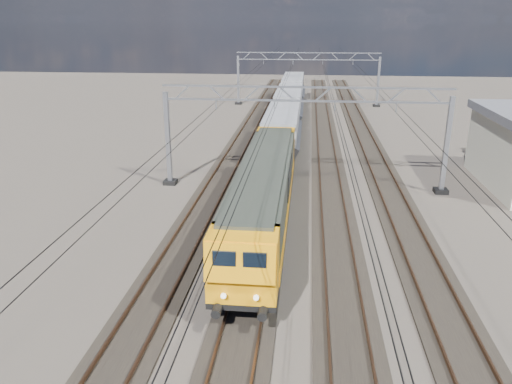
# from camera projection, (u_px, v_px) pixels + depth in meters

# --- Properties ---
(ground) EXTENTS (160.00, 160.00, 0.00)m
(ground) POSITION_uv_depth(u_px,v_px,m) (301.00, 208.00, 31.44)
(ground) COLOR #2C2721
(ground) RESTS_ON ground
(track_outer_west) EXTENTS (2.60, 140.00, 0.30)m
(track_outer_west) POSITION_uv_depth(u_px,v_px,m) (207.00, 204.00, 32.01)
(track_outer_west) COLOR black
(track_outer_west) RESTS_ON ground
(track_loco) EXTENTS (2.60, 140.00, 0.30)m
(track_loco) POSITION_uv_depth(u_px,v_px,m) (269.00, 206.00, 31.61)
(track_loco) COLOR black
(track_loco) RESTS_ON ground
(track_inner_east) EXTENTS (2.60, 140.00, 0.30)m
(track_inner_east) POSITION_uv_depth(u_px,v_px,m) (333.00, 209.00, 31.22)
(track_inner_east) COLOR black
(track_inner_east) RESTS_ON ground
(track_outer_east) EXTENTS (2.60, 140.00, 0.30)m
(track_outer_east) POSITION_uv_depth(u_px,v_px,m) (398.00, 211.00, 30.83)
(track_outer_east) COLOR black
(track_outer_east) RESTS_ON ground
(catenary_gantry_mid) EXTENTS (19.90, 0.90, 7.11)m
(catenary_gantry_mid) POSITION_uv_depth(u_px,v_px,m) (304.00, 134.00, 33.92)
(catenary_gantry_mid) COLOR #8F929C
(catenary_gantry_mid) RESTS_ON ground
(catenary_gantry_far) EXTENTS (19.90, 0.90, 7.11)m
(catenary_gantry_far) POSITION_uv_depth(u_px,v_px,m) (307.00, 77.00, 67.74)
(catenary_gantry_far) COLOR #8F929C
(catenary_gantry_far) RESTS_ON ground
(overhead_wires) EXTENTS (12.03, 140.00, 0.53)m
(overhead_wires) POSITION_uv_depth(u_px,v_px,m) (305.00, 98.00, 37.07)
(overhead_wires) COLOR black
(overhead_wires) RESTS_ON ground
(locomotive) EXTENTS (2.76, 21.10, 3.62)m
(locomotive) POSITION_uv_depth(u_px,v_px,m) (265.00, 191.00, 27.52)
(locomotive) COLOR black
(locomotive) RESTS_ON ground
(hopper_wagon_lead) EXTENTS (3.38, 13.00, 3.25)m
(hopper_wagon_lead) POSITION_uv_depth(u_px,v_px,m) (282.00, 127.00, 44.18)
(hopper_wagon_lead) COLOR black
(hopper_wagon_lead) RESTS_ON ground
(hopper_wagon_mid) EXTENTS (3.38, 13.00, 3.25)m
(hopper_wagon_mid) POSITION_uv_depth(u_px,v_px,m) (289.00, 102.00, 57.52)
(hopper_wagon_mid) COLOR black
(hopper_wagon_mid) RESTS_ON ground
(hopper_wagon_third) EXTENTS (3.38, 13.00, 3.25)m
(hopper_wagon_third) POSITION_uv_depth(u_px,v_px,m) (293.00, 87.00, 70.86)
(hopper_wagon_third) COLOR black
(hopper_wagon_third) RESTS_ON ground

